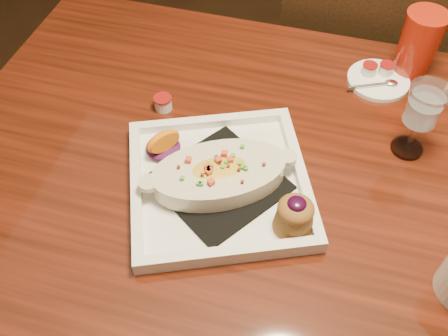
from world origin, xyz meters
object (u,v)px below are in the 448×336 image
(plate, at_px, (224,181))
(red_tumbler, at_px, (418,44))
(goblet, at_px, (423,110))
(table, at_px, (325,216))
(chair_far, at_px, (349,71))
(saucer, at_px, (377,78))

(plate, bearing_deg, red_tumbler, 31.27)
(plate, xyz_separation_m, goblet, (0.31, 0.19, 0.08))
(goblet, bearing_deg, table, -133.68)
(table, xyz_separation_m, chair_far, (-0.00, 0.63, -0.15))
(saucer, relative_size, red_tumbler, 0.92)
(chair_far, height_order, goblet, chair_far)
(table, distance_m, red_tumbler, 0.41)
(chair_far, xyz_separation_m, red_tumbler, (0.11, -0.27, 0.31))
(chair_far, xyz_separation_m, saucer, (0.05, -0.32, 0.25))
(plate, distance_m, saucer, 0.44)
(chair_far, xyz_separation_m, plate, (-0.19, -0.69, 0.27))
(chair_far, bearing_deg, goblet, 103.46)
(chair_far, distance_m, saucer, 0.41)
(red_tumbler, bearing_deg, goblet, -88.40)
(goblet, relative_size, saucer, 1.14)
(red_tumbler, bearing_deg, saucer, -140.83)
(goblet, bearing_deg, chair_far, 103.46)
(table, relative_size, plate, 3.70)
(table, bearing_deg, plate, -161.61)
(chair_far, height_order, red_tumbler, chair_far)
(chair_far, height_order, saucer, chair_far)
(chair_far, distance_m, goblet, 0.62)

